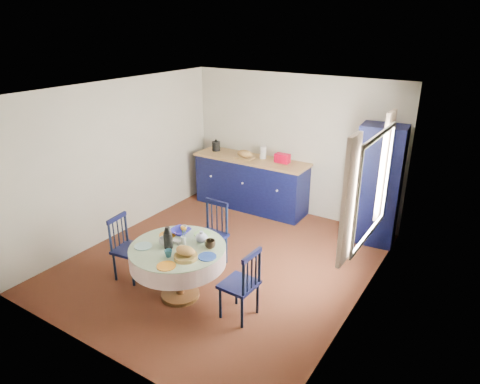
# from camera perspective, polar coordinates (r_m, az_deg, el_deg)

# --- Properties ---
(floor) EXTENTS (4.50, 4.50, 0.00)m
(floor) POSITION_cam_1_polar(r_m,az_deg,el_deg) (6.43, -2.34, -9.23)
(floor) COLOR black
(floor) RESTS_ON ground
(ceiling) EXTENTS (4.50, 4.50, 0.00)m
(ceiling) POSITION_cam_1_polar(r_m,az_deg,el_deg) (5.57, -2.74, 13.39)
(ceiling) COLOR white
(ceiling) RESTS_ON wall_back
(wall_back) EXTENTS (4.00, 0.02, 2.50)m
(wall_back) POSITION_cam_1_polar(r_m,az_deg,el_deg) (7.74, 7.10, 6.18)
(wall_back) COLOR beige
(wall_back) RESTS_ON floor
(wall_left) EXTENTS (0.02, 4.50, 2.50)m
(wall_left) POSITION_cam_1_polar(r_m,az_deg,el_deg) (7.16, -15.80, 4.23)
(wall_left) COLOR beige
(wall_left) RESTS_ON floor
(wall_right) EXTENTS (0.02, 4.50, 2.50)m
(wall_right) POSITION_cam_1_polar(r_m,az_deg,el_deg) (5.09, 16.31, -3.04)
(wall_right) COLOR beige
(wall_right) RESTS_ON floor
(window) EXTENTS (0.10, 1.74, 1.45)m
(window) POSITION_cam_1_polar(r_m,az_deg,el_deg) (5.27, 17.11, 0.95)
(window) COLOR white
(window) RESTS_ON wall_right
(kitchen_counter) EXTENTS (2.20, 0.70, 1.22)m
(kitchen_counter) POSITION_cam_1_polar(r_m,az_deg,el_deg) (8.04, 1.54, 1.32)
(kitchen_counter) COLOR black
(kitchen_counter) RESTS_ON floor
(pantry_cabinet) EXTENTS (0.71, 0.54, 1.90)m
(pantry_cabinet) POSITION_cam_1_polar(r_m,az_deg,el_deg) (6.95, 17.91, 0.82)
(pantry_cabinet) COLOR black
(pantry_cabinet) RESTS_ON floor
(dining_table) EXTENTS (1.20, 1.20, 1.00)m
(dining_table) POSITION_cam_1_polar(r_m,az_deg,el_deg) (5.43, -8.21, -8.36)
(dining_table) COLOR #573519
(dining_table) RESTS_ON floor
(chair_left) EXTENTS (0.43, 0.44, 0.90)m
(chair_left) POSITION_cam_1_polar(r_m,az_deg,el_deg) (6.06, -14.78, -7.14)
(chair_left) COLOR black
(chair_left) RESTS_ON floor
(chair_far) EXTENTS (0.43, 0.41, 0.95)m
(chair_far) POSITION_cam_1_polar(r_m,az_deg,el_deg) (6.17, -3.84, -5.57)
(chair_far) COLOR black
(chair_far) RESTS_ON floor
(chair_right) EXTENTS (0.40, 0.42, 0.92)m
(chair_right) POSITION_cam_1_polar(r_m,az_deg,el_deg) (5.11, 0.25, -12.12)
(chair_right) COLOR black
(chair_right) RESTS_ON floor
(mug_a) EXTENTS (0.13, 0.13, 0.10)m
(mug_a) POSITION_cam_1_polar(r_m,az_deg,el_deg) (5.42, -10.09, -6.49)
(mug_a) COLOR silver
(mug_a) RESTS_ON dining_table
(mug_b) EXTENTS (0.10, 0.10, 0.09)m
(mug_b) POSITION_cam_1_polar(r_m,az_deg,el_deg) (5.16, -9.52, -8.08)
(mug_b) COLOR #2A6172
(mug_b) RESTS_ON dining_table
(mug_c) EXTENTS (0.14, 0.14, 0.11)m
(mug_c) POSITION_cam_1_polar(r_m,az_deg,el_deg) (5.28, -4.01, -6.95)
(mug_c) COLOR black
(mug_c) RESTS_ON dining_table
(mug_d) EXTENTS (0.09, 0.09, 0.08)m
(mug_d) POSITION_cam_1_polar(r_m,az_deg,el_deg) (5.71, -7.46, -4.89)
(mug_d) COLOR silver
(mug_d) RESTS_ON dining_table
(cobalt_bowl) EXTENTS (0.26, 0.26, 0.06)m
(cobalt_bowl) POSITION_cam_1_polar(r_m,az_deg,el_deg) (5.67, -7.95, -5.24)
(cobalt_bowl) COLOR navy
(cobalt_bowl) RESTS_ON dining_table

